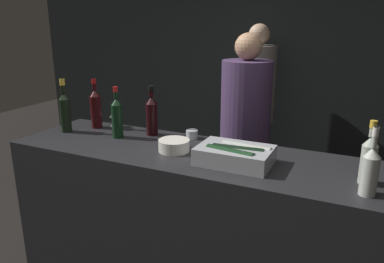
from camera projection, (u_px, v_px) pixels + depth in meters
The scene contains 14 objects.
wall_back_chalkboard at pixel (275, 65), 4.06m from camera, with size 6.40×0.06×2.80m.
bar_counter at pixel (190, 231), 2.44m from camera, with size 2.32×0.68×1.10m.
ice_bin_with_bottles at pixel (235, 154), 2.08m from camera, with size 0.41×0.28×0.11m.
bowl_white at pixel (174, 145), 2.29m from camera, with size 0.19×0.19×0.07m.
wine_glass at pixel (115, 114), 2.80m from camera, with size 0.08×0.08×0.13m.
candle_votive at pixel (192, 134), 2.54m from camera, with size 0.08×0.08×0.06m.
white_wine_bottle at pixel (370, 169), 1.68m from camera, with size 0.08×0.08×0.32m.
red_wine_bottle_tall at pixel (96, 108), 2.76m from camera, with size 0.08×0.08×0.37m.
red_wine_bottle_black_foil at pixel (152, 114), 2.59m from camera, with size 0.08×0.08×0.35m.
red_wine_bottle_burgundy at pixel (117, 117), 2.53m from camera, with size 0.07×0.07×0.35m.
champagne_bottle at pixel (65, 110), 2.66m from camera, with size 0.08×0.08×0.38m.
rose_wine_bottle at pixel (369, 158), 1.80m from camera, with size 0.08×0.08×0.32m.
person_in_hoodie at pixel (245, 132), 3.06m from camera, with size 0.40×0.40×1.78m.
person_blond_tee at pixel (256, 105), 3.88m from camera, with size 0.37×0.37×1.84m.
Camera 1 is at (0.94, -1.60, 1.86)m, focal length 35.00 mm.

